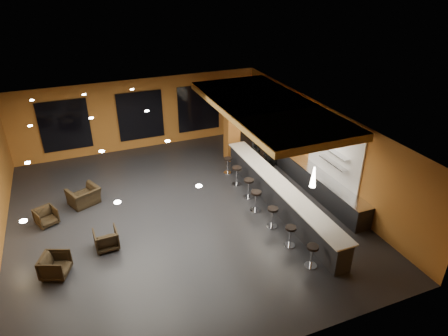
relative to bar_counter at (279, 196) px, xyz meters
name	(u,v)px	position (x,y,z in m)	size (l,w,h in m)	color
floor	(180,215)	(-3.65, 1.00, -0.55)	(12.00, 13.00, 0.10)	black
ceiling	(174,125)	(-3.65, 1.00, 3.05)	(12.00, 13.00, 0.10)	black
wall_back	(140,114)	(-3.65, 7.55, 1.25)	(12.00, 0.10, 3.50)	#A56325
wall_front	(260,303)	(-3.65, -5.55, 1.25)	(12.00, 0.10, 3.50)	#A56325
wall_right	(321,146)	(2.40, 1.00, 1.25)	(0.10, 13.00, 3.50)	#A56325
wood_soffit	(267,107)	(0.35, 2.00, 2.86)	(3.60, 8.00, 0.28)	olive
window_left	(65,126)	(-7.15, 7.44, 1.20)	(2.20, 0.06, 2.40)	black
window_center	(141,116)	(-3.65, 7.44, 1.20)	(2.20, 0.06, 2.40)	black
window_right	(199,108)	(-0.65, 7.44, 1.20)	(2.20, 0.06, 2.40)	black
tile_backsplash	(335,151)	(2.31, 0.00, 1.50)	(0.06, 3.20, 2.40)	white
bar_counter	(279,196)	(0.00, 0.00, 0.00)	(0.60, 8.00, 1.00)	black
bar_top	(280,184)	(0.00, 0.00, 0.52)	(0.78, 8.10, 0.05)	silver
prep_counter	(316,182)	(2.00, 0.50, -0.07)	(0.70, 6.00, 0.86)	black
prep_top	(317,172)	(2.00, 0.50, 0.39)	(0.72, 6.00, 0.03)	silver
wall_shelf_lower	(333,163)	(2.17, -0.20, 1.10)	(0.30, 1.50, 0.03)	silver
wall_shelf_upper	(335,152)	(2.17, -0.20, 1.55)	(0.30, 1.50, 0.03)	silver
column	(232,124)	(0.00, 4.60, 1.25)	(0.60, 0.60, 3.50)	#9E5C23
pendant_0	(313,177)	(0.00, -2.00, 1.85)	(0.20, 0.20, 0.70)	white
pendant_1	(276,147)	(0.00, 0.50, 1.85)	(0.20, 0.20, 0.70)	white
pendant_2	(247,124)	(0.00, 3.00, 1.85)	(0.20, 0.20, 0.70)	white
staff_a	(270,155)	(0.97, 2.59, 0.41)	(0.67, 0.44, 1.83)	black
staff_b	(258,149)	(0.81, 3.46, 0.36)	(0.83, 0.65, 1.72)	black
staff_c	(275,149)	(1.60, 3.30, 0.25)	(0.74, 0.48, 1.51)	black
armchair_a	(55,266)	(-8.02, -0.77, -0.14)	(0.76, 0.78, 0.71)	black
armchair_b	(106,239)	(-6.44, -0.02, -0.16)	(0.74, 0.76, 0.69)	black
armchair_c	(46,217)	(-8.26, 2.15, -0.18)	(0.68, 0.70, 0.63)	black
armchair_d	(84,196)	(-6.88, 3.03, -0.15)	(1.08, 0.95, 0.70)	black
bar_stool_0	(312,253)	(-0.69, -3.32, 0.00)	(0.39, 0.39, 0.78)	silver
bar_stool_1	(290,234)	(-0.80, -2.20, -0.01)	(0.38, 0.38, 0.76)	silver
bar_stool_2	(272,215)	(-0.83, -1.02, 0.00)	(0.40, 0.40, 0.78)	silver
bar_stool_3	(256,198)	(-0.91, 0.12, 0.03)	(0.42, 0.42, 0.83)	silver
bar_stool_4	(249,186)	(-0.76, 1.08, 0.02)	(0.41, 0.41, 0.82)	silver
bar_stool_5	(237,173)	(-0.79, 2.21, 0.03)	(0.42, 0.42, 0.83)	silver
bar_stool_6	(228,163)	(-0.73, 3.30, -0.03)	(0.37, 0.37, 0.74)	silver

